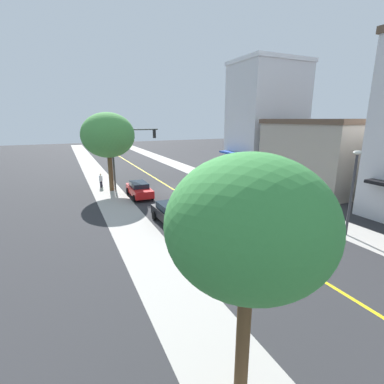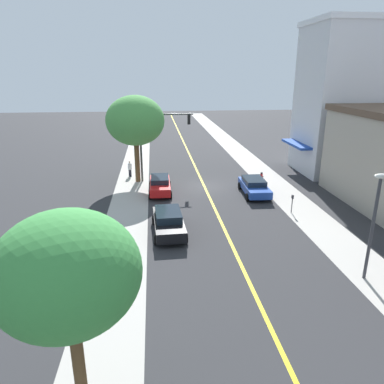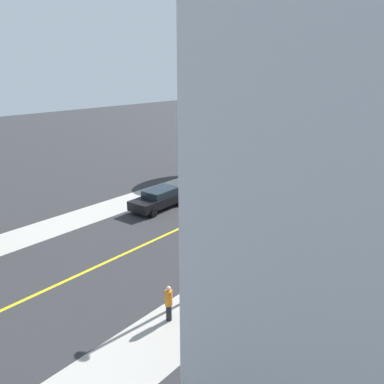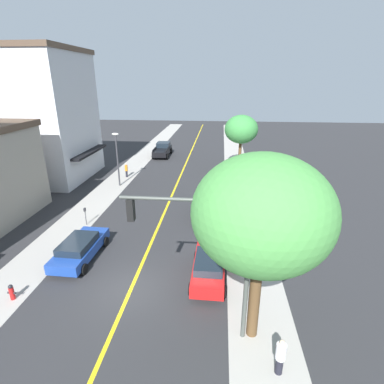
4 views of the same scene
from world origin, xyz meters
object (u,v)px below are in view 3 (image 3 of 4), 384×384
at_px(black_sedan_right_curb, 159,198).
at_px(pedestrian_white_shirt, 229,159).
at_px(fire_hydrant, 339,193).
at_px(street_lamp, 210,221).
at_px(red_sedan_right_curb, 220,175).
at_px(pedestrian_orange_shirt, 169,302).
at_px(traffic_light_mast, 244,129).
at_px(blue_sedan_left_curb, 297,196).
at_px(parking_meter, 290,216).
at_px(street_tree_right_corner, 227,114).

height_order(black_sedan_right_curb, pedestrian_white_shirt, pedestrian_white_shirt).
xyz_separation_m(fire_hydrant, street_lamp, (-0.18, 17.62, 3.07)).
distance_m(red_sedan_right_curb, pedestrian_orange_shirt, 20.64).
bearing_deg(traffic_light_mast, blue_sedan_left_curb, -32.34).
distance_m(red_sedan_right_curb, black_sedan_right_curb, 8.35).
xyz_separation_m(parking_meter, street_lamp, (-0.36, 9.16, 2.59)).
bearing_deg(fire_hydrant, traffic_light_mast, -7.12).
bearing_deg(black_sedan_right_curb, street_lamp, 53.66).
distance_m(traffic_light_mast, red_sedan_right_curb, 5.44).
height_order(red_sedan_right_curb, blue_sedan_left_curb, red_sedan_right_curb).
relative_size(parking_meter, black_sedan_right_curb, 0.29).
distance_m(parking_meter, blue_sedan_left_curb, 4.81).
bearing_deg(street_tree_right_corner, black_sedan_right_curb, 101.27).
height_order(traffic_light_mast, street_lamp, traffic_light_mast).
height_order(red_sedan_right_curb, pedestrian_white_shirt, pedestrian_white_shirt).
relative_size(pedestrian_white_shirt, pedestrian_orange_shirt, 1.00).
bearing_deg(pedestrian_orange_shirt, street_lamp, 43.07).
bearing_deg(street_tree_right_corner, pedestrian_white_shirt, -64.74).
bearing_deg(red_sedan_right_curb, blue_sedan_left_curb, 81.91).
relative_size(black_sedan_right_curb, pedestrian_orange_shirt, 2.98).
height_order(parking_meter, black_sedan_right_curb, black_sedan_right_curb).
distance_m(black_sedan_right_curb, pedestrian_white_shirt, 14.31).
relative_size(street_tree_right_corner, traffic_light_mast, 1.22).
bearing_deg(traffic_light_mast, pedestrian_white_shirt, 149.15).
xyz_separation_m(street_lamp, black_sedan_right_curb, (9.70, -6.59, -2.72)).
relative_size(fire_hydrant, black_sedan_right_curb, 0.18).
height_order(fire_hydrant, red_sedan_right_curb, red_sedan_right_curb).
distance_m(pedestrian_white_shirt, pedestrian_orange_shirt, 26.94).
bearing_deg(fire_hydrant, pedestrian_orange_shirt, 90.92).
relative_size(traffic_light_mast, red_sedan_right_curb, 1.46).
xyz_separation_m(traffic_light_mast, pedestrian_orange_shirt, (-10.36, 21.87, -3.66)).
xyz_separation_m(parking_meter, pedestrian_orange_shirt, (-0.52, 12.16, -0.07)).
xyz_separation_m(parking_meter, red_sedan_right_curb, (9.71, -5.77, -0.15)).
distance_m(street_tree_right_corner, traffic_light_mast, 2.31).
xyz_separation_m(street_lamp, blue_sedan_left_curb, (2.01, -13.68, -2.76)).
bearing_deg(pedestrian_white_shirt, red_sedan_right_curb, 176.45).
height_order(parking_meter, pedestrian_orange_shirt, pedestrian_orange_shirt).
bearing_deg(pedestrian_white_shirt, fire_hydrant, -133.77).
relative_size(street_lamp, blue_sedan_left_curb, 1.15).
bearing_deg(pedestrian_white_shirt, traffic_light_mast, -151.84).
distance_m(parking_meter, pedestrian_white_shirt, 16.97).
bearing_deg(red_sedan_right_curb, pedestrian_orange_shirt, 30.40).
relative_size(street_tree_right_corner, blue_sedan_left_curb, 1.68).
distance_m(traffic_light_mast, street_lamp, 21.48).
relative_size(street_tree_right_corner, red_sedan_right_curb, 1.77).
xyz_separation_m(fire_hydrant, parking_meter, (0.18, 8.46, 0.48)).
height_order(parking_meter, traffic_light_mast, traffic_light_mast).
height_order(traffic_light_mast, pedestrian_white_shirt, traffic_light_mast).
bearing_deg(blue_sedan_left_curb, parking_meter, 21.63).
bearing_deg(red_sedan_right_curb, black_sedan_right_curb, 3.24).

